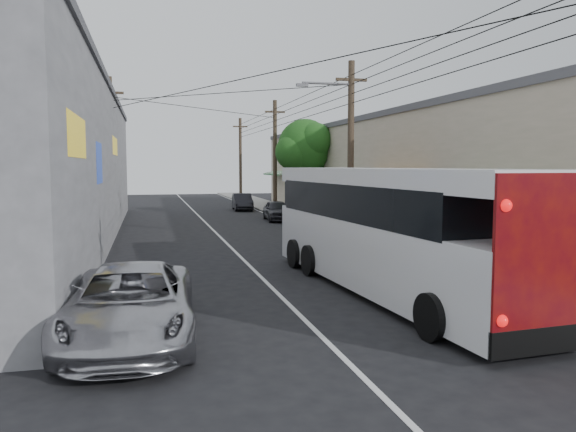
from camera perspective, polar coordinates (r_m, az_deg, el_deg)
name	(u,v)px	position (r m, az deg, el deg)	size (l,w,h in m)	color
ground	(331,346)	(11.29, 4.36, -13.01)	(120.00, 120.00, 0.00)	black
sidewalk	(328,227)	(31.94, 4.13, -1.07)	(3.00, 80.00, 0.12)	slate
building_right	(388,171)	(35.25, 10.11, 4.48)	(7.09, 40.00, 6.25)	#BDAC96
building_left	(34,163)	(28.63, -24.37, 4.97)	(7.20, 36.00, 7.25)	gray
utility_poles	(269,154)	(31.20, -1.95, 6.27)	(11.80, 45.28, 8.00)	#473828
street_tree	(306,148)	(37.64, 1.84, 6.91)	(4.40, 4.00, 6.60)	#3F2B19
coach_bus	(387,228)	(15.74, 10.06, -1.26)	(3.40, 12.08, 3.44)	white
jeepney	(130,304)	(11.77, -15.74, -8.63)	(2.49, 5.40, 1.50)	#B6B5BC
parked_suv	(337,227)	(24.66, 5.00, -1.10)	(2.36, 5.80, 1.68)	gray
parked_car_mid	(277,210)	(35.88, -1.09, 0.57)	(1.54, 3.83, 1.30)	#2A2A30
parked_car_far	(242,202)	(44.44, -4.67, 1.45)	(1.39, 3.99, 1.32)	black
pedestrian_near	(433,231)	(23.08, 14.56, -1.51)	(0.57, 0.38, 1.57)	pink
pedestrian_far	(378,221)	(27.01, 9.12, -0.55)	(0.72, 0.56, 1.49)	#8DA4CD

